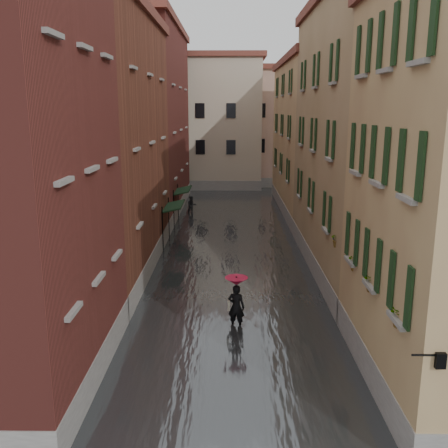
{
  "coord_description": "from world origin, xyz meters",
  "views": [
    {
      "loc": [
        -0.14,
        -15.73,
        8.21
      ],
      "look_at": [
        -0.38,
        6.7,
        3.0
      ],
      "focal_mm": 40.0,
      "sensor_mm": 36.0,
      "label": 1
    }
  ],
  "objects": [
    {
      "name": "ground",
      "position": [
        0.0,
        0.0,
        0.0
      ],
      "size": [
        120.0,
        120.0,
        0.0
      ],
      "primitive_type": "plane",
      "color": "#5F5F61",
      "rests_on": "ground"
    },
    {
      "name": "floodwater",
      "position": [
        0.0,
        13.0,
        0.1
      ],
      "size": [
        10.0,
        60.0,
        0.2
      ],
      "primitive_type": "cube",
      "color": "#414448",
      "rests_on": "ground"
    },
    {
      "name": "building_left_mid",
      "position": [
        -7.0,
        9.0,
        6.25
      ],
      "size": [
        6.0,
        14.0,
        12.5
      ],
      "primitive_type": "cube",
      "color": "brown",
      "rests_on": "ground"
    },
    {
      "name": "building_left_far",
      "position": [
        -7.0,
        24.0,
        7.0
      ],
      "size": [
        6.0,
        16.0,
        14.0
      ],
      "primitive_type": "cube",
      "color": "maroon",
      "rests_on": "ground"
    },
    {
      "name": "building_right_mid",
      "position": [
        7.0,
        9.0,
        6.5
      ],
      "size": [
        6.0,
        14.0,
        13.0
      ],
      "primitive_type": "cube",
      "color": "tan",
      "rests_on": "ground"
    },
    {
      "name": "building_right_far",
      "position": [
        7.0,
        24.0,
        5.75
      ],
      "size": [
        6.0,
        16.0,
        11.5
      ],
      "primitive_type": "cube",
      "color": "#98734E",
      "rests_on": "ground"
    },
    {
      "name": "building_end_cream",
      "position": [
        -3.0,
        38.0,
        6.5
      ],
      "size": [
        12.0,
        9.0,
        13.0
      ],
      "primitive_type": "cube",
      "color": "#AFA28B",
      "rests_on": "ground"
    },
    {
      "name": "building_end_pink",
      "position": [
        6.0,
        40.0,
        6.0
      ],
      "size": [
        10.0,
        9.0,
        12.0
      ],
      "primitive_type": "cube",
      "color": "tan",
      "rests_on": "ground"
    },
    {
      "name": "awning_near",
      "position": [
        -3.49,
        13.37,
        2.47
      ],
      "size": [
        1.09,
        3.03,
        2.8
      ],
      "color": "black",
      "rests_on": "ground"
    },
    {
      "name": "awning_far",
      "position": [
        -3.49,
        19.16,
        2.47
      ],
      "size": [
        1.09,
        3.01,
        2.8
      ],
      "color": "black",
      "rests_on": "ground"
    },
    {
      "name": "wall_lantern",
      "position": [
        4.33,
        -6.0,
        3.01
      ],
      "size": [
        0.71,
        0.22,
        0.35
      ],
      "color": "black",
      "rests_on": "ground"
    },
    {
      "name": "window_planters",
      "position": [
        4.12,
        -0.64,
        3.51
      ],
      "size": [
        0.59,
        8.16,
        0.84
      ],
      "color": "brown",
      "rests_on": "ground"
    },
    {
      "name": "pedestrian_main",
      "position": [
        0.13,
        1.92,
        1.21
      ],
      "size": [
        0.89,
        0.89,
        2.06
      ],
      "color": "black",
      "rests_on": "ground"
    },
    {
      "name": "pedestrian_far",
      "position": [
        -3.11,
        22.7,
        0.76
      ],
      "size": [
        0.9,
        0.8,
        1.52
      ],
      "primitive_type": "imported",
      "rotation": [
        0.0,
        0.0,
        0.36
      ],
      "color": "black",
      "rests_on": "ground"
    }
  ]
}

